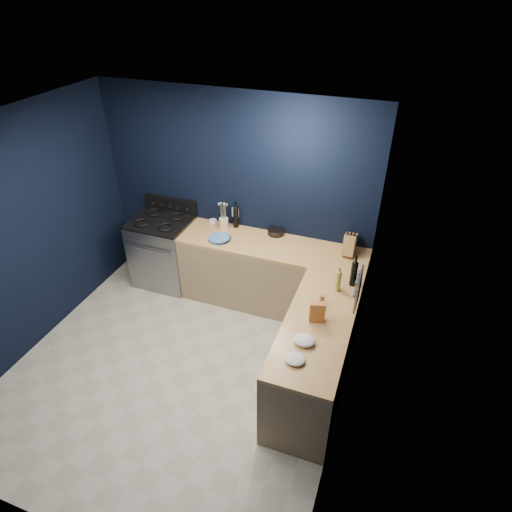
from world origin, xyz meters
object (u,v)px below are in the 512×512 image
at_px(plate_stack, 219,238).
at_px(utensil_crock, 224,223).
at_px(crouton_bag, 317,312).
at_px(gas_range, 164,252).
at_px(knife_block, 350,244).

bearing_deg(plate_stack, utensil_crock, 101.21).
xyz_separation_m(plate_stack, crouton_bag, (1.46, -1.02, 0.09)).
bearing_deg(gas_range, plate_stack, -5.97).
height_order(gas_range, utensil_crock, utensil_crock).
relative_size(plate_stack, utensil_crock, 1.86).
distance_m(gas_range, knife_block, 2.50).
distance_m(plate_stack, knife_block, 1.57).
height_order(plate_stack, utensil_crock, utensil_crock).
xyz_separation_m(knife_block, crouton_bag, (-0.09, -1.27, -0.01)).
distance_m(gas_range, crouton_bag, 2.65).
bearing_deg(gas_range, utensil_crock, 12.47).
bearing_deg(utensil_crock, gas_range, -167.53).
distance_m(knife_block, crouton_bag, 1.27).
bearing_deg(plate_stack, knife_block, 8.86).
relative_size(plate_stack, knife_block, 1.10).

